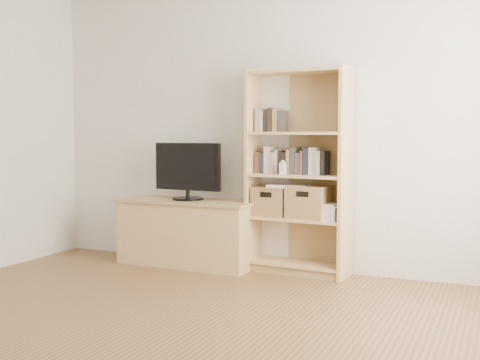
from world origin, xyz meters
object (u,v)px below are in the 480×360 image
Objects in this scene: bookshelf at (298,172)px; baby_monitor at (283,169)px; basket_left at (273,201)px; tv_stand at (188,234)px; basket_right at (309,202)px; laptop at (289,186)px; television at (188,171)px.

bookshelf is 0.14m from baby_monitor.
basket_left is (-0.13, 0.11, -0.30)m from baby_monitor.
basket_right reaches higher than tv_stand.
basket_right is (1.15, 0.07, 0.34)m from tv_stand.
basket_left is at bearing -178.81° from bookshelf.
bookshelf is at bearing 3.36° from basket_left.
baby_monitor is 0.34m from basket_left.
basket_left is 0.92× the size of basket_right.
basket_right reaches higher than basket_left.
basket_right is (0.35, -0.03, 0.01)m from basket_left.
bookshelf is at bearing 5.65° from laptop.
laptop reaches higher than tv_stand.
basket_right is at bearing 6.88° from television.
bookshelf is 0.28m from basket_right.
bookshelf reaches higher than basket_right.
basket_left reaches higher than tv_stand.
television is 6.65× the size of baby_monitor.
basket_left is 0.35m from basket_right.
television is 1.18m from basket_right.
basket_right is at bearing -2.60° from bookshelf.
laptop is (-0.08, -0.01, -0.12)m from bookshelf.
tv_stand is 1.20m from basket_right.
baby_monitor is 0.18m from laptop.
baby_monitor is (-0.11, -0.09, 0.03)m from bookshelf.
laptop is (-0.19, 0.00, 0.13)m from basket_right.
laptop reaches higher than basket_right.
television is at bearing -170.45° from basket_right.
baby_monitor is 0.30× the size of basket_right.
bookshelf is 1.05m from television.
basket_left is 0.22m from laptop.
tv_stand is at bearing 179.61° from laptop.
bookshelf is at bearing 5.89° from tv_stand.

